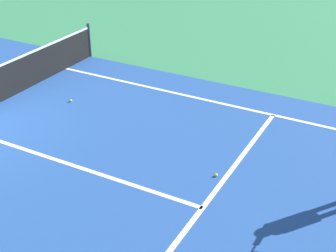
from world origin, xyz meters
name	(u,v)px	position (x,y,z in m)	size (l,w,h in m)	color
line_sideline_right	(255,111)	(4.11, -5.95, 0.00)	(0.10, 11.89, 0.01)	white
line_service_near	(202,208)	(0.00, -6.40, 0.00)	(8.22, 0.10, 0.01)	white
line_center_service	(61,161)	(0.00, -3.20, 0.00)	(0.10, 6.40, 0.01)	white
tennis_ball_near_net	(71,101)	(2.35, -1.58, 0.03)	(0.07, 0.07, 0.07)	#CCE033
tennis_ball_mid_court	(216,175)	(1.03, -6.22, 0.03)	(0.07, 0.07, 0.07)	#CCE033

